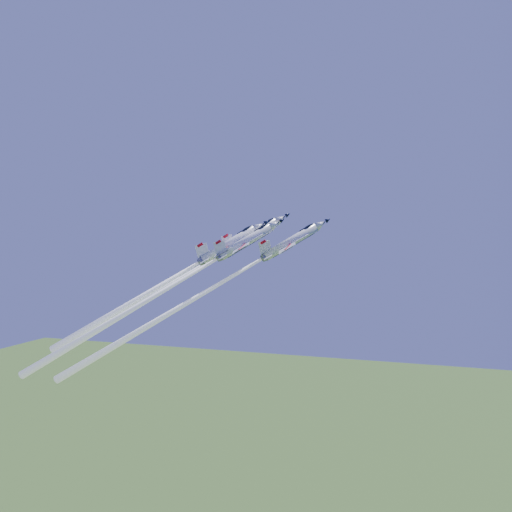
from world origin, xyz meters
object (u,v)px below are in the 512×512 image
(jet_lead, at_px, (195,298))
(jet_right, at_px, (155,296))
(jet_slot, at_px, (163,284))
(jet_left, at_px, (187,275))

(jet_lead, distance_m, jet_right, 8.51)
(jet_lead, relative_size, jet_slot, 1.20)
(jet_left, relative_size, jet_slot, 1.01)
(jet_lead, relative_size, jet_right, 1.05)
(jet_lead, relative_size, jet_left, 1.19)
(jet_slot, bearing_deg, jet_right, -13.90)
(jet_lead, height_order, jet_left, jet_left)
(jet_lead, distance_m, jet_left, 8.73)
(jet_left, xyz_separation_m, jet_right, (-2.28, -10.51, -3.75))
(jet_left, height_order, jet_slot, jet_left)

